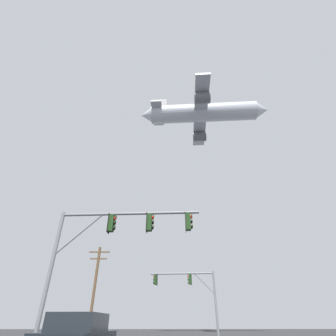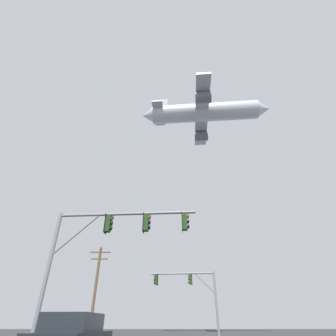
{
  "view_description": "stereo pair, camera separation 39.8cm",
  "coord_description": "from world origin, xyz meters",
  "px_view_note": "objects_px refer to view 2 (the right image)",
  "views": [
    {
      "loc": [
        0.43,
        -5.91,
        1.26
      ],
      "look_at": [
        0.96,
        17.75,
        15.92
      ],
      "focal_mm": 26.96,
      "sensor_mm": 36.0,
      "label": 1
    },
    {
      "loc": [
        0.82,
        -5.91,
        1.26
      ],
      "look_at": [
        0.96,
        17.75,
        15.92
      ],
      "focal_mm": 26.96,
      "sensor_mm": 36.0,
      "label": 2
    }
  ],
  "objects_px": {
    "signal_pole_near": "(110,237)",
    "airplane": "(205,113)",
    "utility_pole": "(96,287)",
    "signal_pole_far": "(191,287)"
  },
  "relations": [
    {
      "from": "signal_pole_far",
      "to": "airplane",
      "type": "distance_m",
      "value": 37.84
    },
    {
      "from": "signal_pole_near",
      "to": "airplane",
      "type": "distance_m",
      "value": 44.3
    },
    {
      "from": "utility_pole",
      "to": "signal_pole_far",
      "type": "bearing_deg",
      "value": -12.69
    },
    {
      "from": "utility_pole",
      "to": "airplane",
      "type": "xyz_separation_m",
      "value": [
        15.17,
        10.92,
        34.8
      ]
    },
    {
      "from": "signal_pole_near",
      "to": "utility_pole",
      "type": "xyz_separation_m",
      "value": [
        -4.22,
        15.05,
        -0.62
      ]
    },
    {
      "from": "utility_pole",
      "to": "signal_pole_near",
      "type": "bearing_deg",
      "value": -74.33
    },
    {
      "from": "signal_pole_near",
      "to": "signal_pole_far",
      "type": "relative_size",
      "value": 1.24
    },
    {
      "from": "signal_pole_near",
      "to": "utility_pole",
      "type": "bearing_deg",
      "value": 105.67
    },
    {
      "from": "signal_pole_near",
      "to": "airplane",
      "type": "bearing_deg",
      "value": 67.16
    },
    {
      "from": "signal_pole_far",
      "to": "airplane",
      "type": "relative_size",
      "value": 0.23
    }
  ]
}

